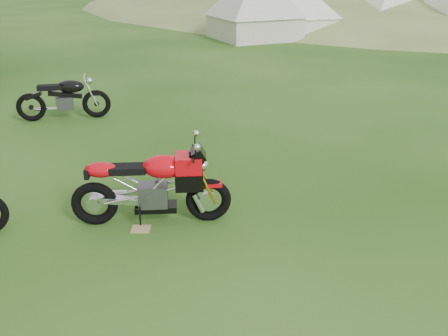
# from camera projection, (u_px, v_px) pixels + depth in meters

# --- Properties ---
(ground) EXTENTS (120.00, 120.00, 0.00)m
(ground) POSITION_uv_depth(u_px,v_px,m) (229.00, 235.00, 6.71)
(ground) COLOR #183E0D
(ground) RESTS_ON ground
(sport_motorcycle) EXTENTS (2.13, 0.69, 1.26)m
(sport_motorcycle) POSITION_uv_depth(u_px,v_px,m) (151.00, 181.00, 6.80)
(sport_motorcycle) COLOR red
(sport_motorcycle) RESTS_ON ground
(plywood_board) EXTENTS (0.26, 0.21, 0.02)m
(plywood_board) POSITION_uv_depth(u_px,v_px,m) (141.00, 229.00, 6.84)
(plywood_board) COLOR tan
(plywood_board) RESTS_ON ground
(vintage_moto_d) EXTENTS (2.08, 0.89, 1.06)m
(vintage_moto_d) POSITION_uv_depth(u_px,v_px,m) (63.00, 97.00, 11.36)
(vintage_moto_d) COLOR black
(vintage_moto_d) RESTS_ON ground
(tent_left) EXTENTS (4.47, 4.47, 2.94)m
(tent_left) POSITION_uv_depth(u_px,v_px,m) (254.00, 6.00, 22.78)
(tent_left) COLOR silver
(tent_left) RESTS_ON ground
(tent_mid) EXTENTS (3.81, 3.81, 2.60)m
(tent_mid) POSITION_uv_depth(u_px,v_px,m) (297.00, 8.00, 23.70)
(tent_mid) COLOR white
(tent_mid) RESTS_ON ground
(tent_right) EXTENTS (4.27, 4.27, 2.94)m
(tent_right) POSITION_uv_depth(u_px,v_px,m) (391.00, 2.00, 25.11)
(tent_right) COLOR silver
(tent_right) RESTS_ON ground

